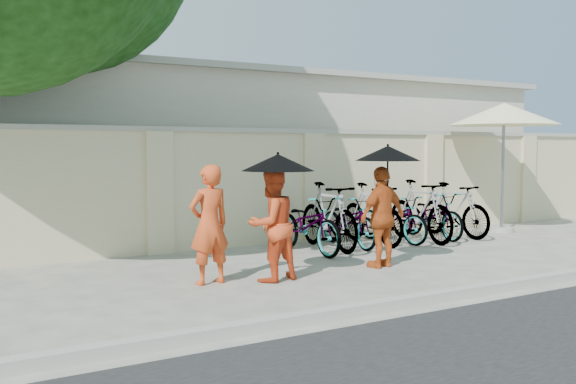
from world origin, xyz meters
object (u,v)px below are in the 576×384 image
monk_center (272,225)px  monk_right (382,217)px  monk_left (209,225)px  patio_umbrella (504,116)px

monk_center → monk_right: size_ratio=1.01×
monk_left → patio_umbrella: size_ratio=0.54×
monk_center → monk_left: bearing=-28.2°
monk_right → patio_umbrella: patio_umbrella is taller
patio_umbrella → monk_left: bearing=-168.1°
monk_center → monk_right: (1.85, 0.01, -0.01)m
monk_left → monk_right: (2.62, -0.24, -0.03)m
monk_right → patio_umbrella: (4.59, 1.76, 1.65)m
monk_center → monk_right: monk_center is taller
monk_left → patio_umbrella: (7.22, 1.52, 1.62)m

